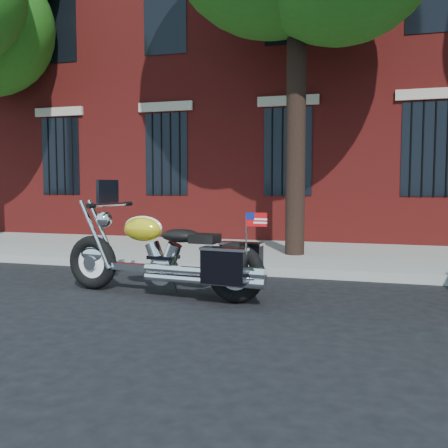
% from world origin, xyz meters
% --- Properties ---
extents(ground, '(120.00, 120.00, 0.00)m').
position_xyz_m(ground, '(0.00, 0.00, 0.00)').
color(ground, black).
rests_on(ground, ground).
extents(curb, '(40.00, 0.16, 0.15)m').
position_xyz_m(curb, '(0.00, 1.38, 0.07)').
color(curb, gray).
rests_on(curb, ground).
extents(sidewalk, '(40.00, 3.60, 0.15)m').
position_xyz_m(sidewalk, '(0.00, 3.26, 0.07)').
color(sidewalk, gray).
rests_on(sidewalk, ground).
extents(building, '(26.00, 10.08, 12.00)m').
position_xyz_m(building, '(0.00, 10.06, 6.00)').
color(building, maroon).
rests_on(building, ground).
extents(motorcycle, '(2.95, 1.02, 1.51)m').
position_xyz_m(motorcycle, '(-0.61, -0.48, 0.51)').
color(motorcycle, black).
rests_on(motorcycle, ground).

